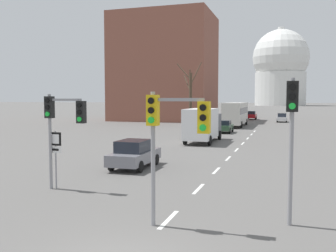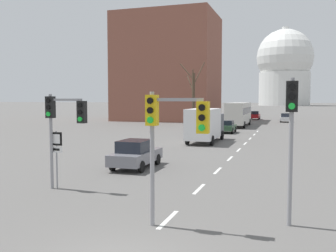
{
  "view_description": "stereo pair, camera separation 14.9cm",
  "coord_description": "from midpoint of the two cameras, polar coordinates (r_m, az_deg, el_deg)",
  "views": [
    {
      "loc": [
        3.66,
        -7.74,
        4.03
      ],
      "look_at": [
        -0.6,
        5.77,
        3.0
      ],
      "focal_mm": 40.0,
      "sensor_mm": 36.0,
      "label": 1
    },
    {
      "loc": [
        3.8,
        -7.69,
        4.03
      ],
      "look_at": [
        -0.6,
        5.77,
        3.0
      ],
      "focal_mm": 40.0,
      "sensor_mm": 36.0,
      "label": 2
    }
  ],
  "objects": [
    {
      "name": "lane_stripe_0",
      "position": [
        12.88,
        0.33,
        -14.06
      ],
      "size": [
        0.16,
        2.0,
        0.01
      ],
      "primitive_type": "cube",
      "color": "silver",
      "rests_on": "ground_plane"
    },
    {
      "name": "lane_stripe_1",
      "position": [
        17.06,
        5.02,
        -9.52
      ],
      "size": [
        0.16,
        2.0,
        0.01
      ],
      "primitive_type": "cube",
      "color": "silver",
      "rests_on": "ground_plane"
    },
    {
      "name": "lane_stripe_2",
      "position": [
        21.37,
        7.77,
        -6.75
      ],
      "size": [
        0.16,
        2.0,
        0.01
      ],
      "primitive_type": "cube",
      "color": "silver",
      "rests_on": "ground_plane"
    },
    {
      "name": "lane_stripe_3",
      "position": [
        25.74,
        9.58,
        -4.91
      ],
      "size": [
        0.16,
        2.0,
        0.01
      ],
      "primitive_type": "cube",
      "color": "silver",
      "rests_on": "ground_plane"
    },
    {
      "name": "lane_stripe_4",
      "position": [
        30.15,
        10.85,
        -3.6
      ],
      "size": [
        0.16,
        2.0,
        0.01
      ],
      "primitive_type": "cube",
      "color": "silver",
      "rests_on": "ground_plane"
    },
    {
      "name": "lane_stripe_5",
      "position": [
        34.59,
        11.8,
        -2.63
      ],
      "size": [
        0.16,
        2.0,
        0.01
      ],
      "primitive_type": "cube",
      "color": "silver",
      "rests_on": "ground_plane"
    },
    {
      "name": "lane_stripe_6",
      "position": [
        39.04,
        12.53,
        -1.87
      ],
      "size": [
        0.16,
        2.0,
        0.01
      ],
      "primitive_type": "cube",
      "color": "silver",
      "rests_on": "ground_plane"
    },
    {
      "name": "lane_stripe_7",
      "position": [
        43.5,
        13.11,
        -1.27
      ],
      "size": [
        0.16,
        2.0,
        0.01
      ],
      "primitive_type": "cube",
      "color": "silver",
      "rests_on": "ground_plane"
    },
    {
      "name": "lane_stripe_8",
      "position": [
        47.97,
        13.58,
        -0.79
      ],
      "size": [
        0.16,
        2.0,
        0.01
      ],
      "primitive_type": "cube",
      "color": "silver",
      "rests_on": "ground_plane"
    },
    {
      "name": "traffic_signal_near_left",
      "position": [
        17.07,
        -15.64,
        1.19
      ],
      "size": [
        1.95,
        0.34,
        4.24
      ],
      "color": "gray",
      "rests_on": "ground_plane"
    },
    {
      "name": "traffic_signal_centre_tall",
      "position": [
        11.51,
        0.69,
        0.05
      ],
      "size": [
        1.99,
        0.34,
        4.26
      ],
      "color": "gray",
      "rests_on": "ground_plane"
    },
    {
      "name": "traffic_signal_near_right",
      "position": [
        12.32,
        18.61,
        0.44
      ],
      "size": [
        0.36,
        0.34,
        4.68
      ],
      "color": "gray",
      "rests_on": "ground_plane"
    },
    {
      "name": "route_sign_post",
      "position": [
        17.51,
        -16.42,
        -3.42
      ],
      "size": [
        0.6,
        0.08,
        2.6
      ],
      "color": "gray",
      "rests_on": "ground_plane"
    },
    {
      "name": "sedan_near_left",
      "position": [
        75.26,
        13.21,
        1.61
      ],
      "size": [
        1.68,
        4.4,
        1.68
      ],
      "color": "maroon",
      "rests_on": "ground_plane"
    },
    {
      "name": "sedan_near_right",
      "position": [
        68.13,
        17.51,
        1.22
      ],
      "size": [
        1.74,
        3.89,
        1.56
      ],
      "color": "silver",
      "rests_on": "ground_plane"
    },
    {
      "name": "sedan_mid_centre",
      "position": [
        44.94,
        8.97,
        -0.05
      ],
      "size": [
        1.97,
        3.85,
        1.51
      ],
      "color": "#2D4C33",
      "rests_on": "ground_plane"
    },
    {
      "name": "sedan_far_left",
      "position": [
        22.0,
        -4.76,
        -4.24
      ],
      "size": [
        1.92,
        4.24,
        1.64
      ],
      "color": "slate",
      "rests_on": "ground_plane"
    },
    {
      "name": "city_bus",
      "position": [
        55.75,
        10.79,
        2.04
      ],
      "size": [
        2.66,
        10.8,
        3.48
      ],
      "color": "beige",
      "rests_on": "ground_plane"
    },
    {
      "name": "delivery_truck",
      "position": [
        34.86,
        5.8,
        0.29
      ],
      "size": [
        2.44,
        7.2,
        3.14
      ],
      "color": "#333842",
      "rests_on": "ground_plane"
    },
    {
      "name": "bare_tree_left_near",
      "position": [
        57.45,
        3.95,
        4.72
      ],
      "size": [
        3.7,
        3.72,
        9.77
      ],
      "color": "#473828",
      "rests_on": "ground_plane"
    },
    {
      "name": "capitol_dome",
      "position": [
        240.93,
        17.36,
        8.5
      ],
      "size": [
        33.58,
        33.58,
        47.43
      ],
      "color": "silver",
      "rests_on": "ground_plane"
    },
    {
      "name": "apartment_block_left",
      "position": [
        71.43,
        0.03,
        8.8
      ],
      "size": [
        18.0,
        14.0,
        19.66
      ],
      "primitive_type": "cube",
      "color": "brown",
      "rests_on": "ground_plane"
    }
  ]
}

